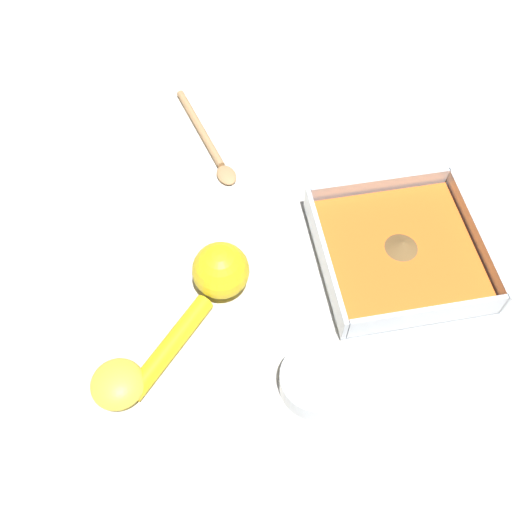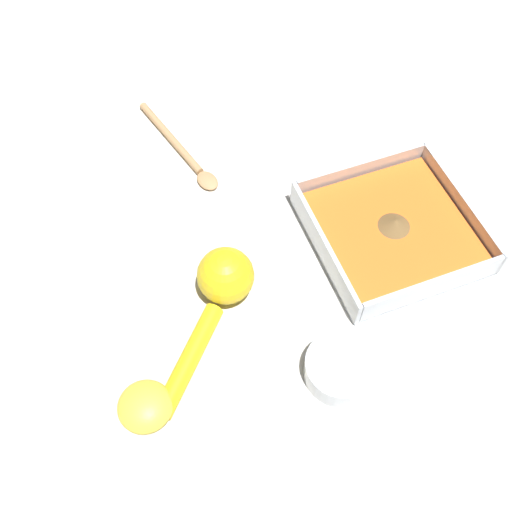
% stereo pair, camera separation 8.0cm
% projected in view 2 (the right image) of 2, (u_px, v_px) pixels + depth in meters
% --- Properties ---
extents(ground_plane, '(4.00, 4.00, 0.00)m').
position_uv_depth(ground_plane, '(393.00, 243.00, 0.84)').
color(ground_plane, beige).
extents(square_dish, '(0.22, 0.22, 0.05)m').
position_uv_depth(square_dish, '(391.00, 231.00, 0.83)').
color(square_dish, silver).
rests_on(square_dish, ground_plane).
extents(spice_bowl, '(0.09, 0.09, 0.03)m').
position_uv_depth(spice_bowl, '(340.00, 369.00, 0.72)').
color(spice_bowl, silver).
rests_on(spice_bowl, ground_plane).
extents(lemon_squeezer, '(0.18, 0.17, 0.08)m').
position_uv_depth(lemon_squeezer, '(220.00, 290.00, 0.76)').
color(lemon_squeezer, yellow).
rests_on(lemon_squeezer, ground_plane).
extents(lemon_half, '(0.07, 0.07, 0.04)m').
position_uv_depth(lemon_half, '(145.00, 406.00, 0.70)').
color(lemon_half, yellow).
rests_on(lemon_half, ground_plane).
extents(wooden_spoon, '(0.21, 0.07, 0.01)m').
position_uv_depth(wooden_spoon, '(181.00, 150.00, 0.93)').
color(wooden_spoon, tan).
rests_on(wooden_spoon, ground_plane).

